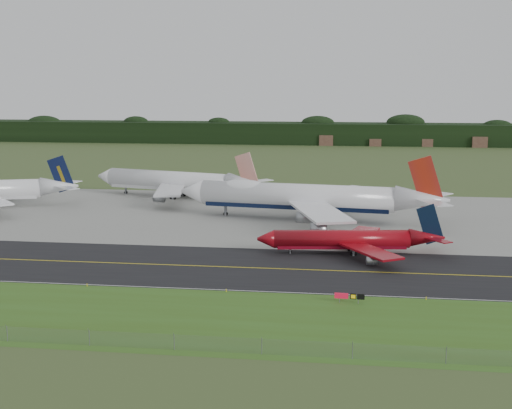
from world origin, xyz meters
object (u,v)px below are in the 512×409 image
object	(u,v)px
jet_red_737	(352,240)
jet_star_tail	(177,182)
jet_ba_747	(306,197)
taxiway_sign	(349,296)

from	to	relation	value
jet_red_737	jet_star_tail	bearing A→B (deg)	129.34
jet_ba_747	jet_red_737	size ratio (longest dim) A/B	1.79
jet_red_737	jet_ba_747	bearing A→B (deg)	108.88
jet_star_tail	taxiway_sign	distance (m)	114.08
taxiway_sign	jet_red_737	bearing A→B (deg)	89.47
jet_red_737	jet_star_tail	distance (m)	85.47
jet_red_737	jet_star_tail	xyz separation A→B (m)	(-54.17, 66.08, 2.11)
jet_red_737	taxiway_sign	size ratio (longest dim) A/B	8.09
jet_red_737	taxiway_sign	world-z (taller)	jet_red_737
jet_ba_747	jet_star_tail	size ratio (longest dim) A/B	1.25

